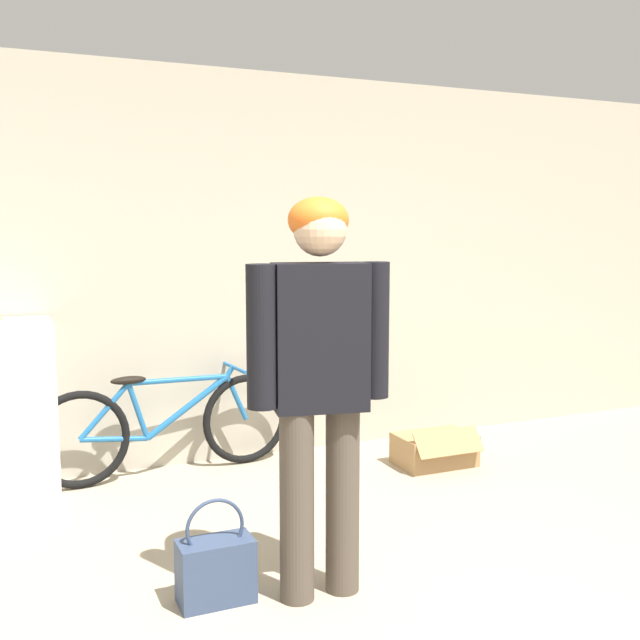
{
  "coord_description": "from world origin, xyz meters",
  "views": [
    {
      "loc": [
        -1.34,
        -1.86,
        1.56
      ],
      "look_at": [
        -0.11,
        0.94,
        1.19
      ],
      "focal_mm": 42.0,
      "sensor_mm": 36.0,
      "label": 1
    }
  ],
  "objects_px": {
    "bicycle": "(167,425)",
    "cardboard_box": "(435,449)",
    "person": "(320,366)",
    "handbag": "(216,568)"
  },
  "relations": [
    {
      "from": "bicycle",
      "to": "cardboard_box",
      "type": "bearing_deg",
      "value": -21.11
    },
    {
      "from": "person",
      "to": "cardboard_box",
      "type": "distance_m",
      "value": 2.13
    },
    {
      "from": "person",
      "to": "cardboard_box",
      "type": "xyz_separation_m",
      "value": [
        1.41,
        1.33,
        -0.89
      ]
    },
    {
      "from": "handbag",
      "to": "cardboard_box",
      "type": "xyz_separation_m",
      "value": [
        1.84,
        1.21,
        -0.04
      ]
    },
    {
      "from": "bicycle",
      "to": "cardboard_box",
      "type": "height_order",
      "value": "bicycle"
    },
    {
      "from": "person",
      "to": "handbag",
      "type": "distance_m",
      "value": 0.96
    },
    {
      "from": "person",
      "to": "handbag",
      "type": "xyz_separation_m",
      "value": [
        -0.43,
        0.11,
        -0.85
      ]
    },
    {
      "from": "person",
      "to": "handbag",
      "type": "relative_size",
      "value": 3.75
    },
    {
      "from": "person",
      "to": "bicycle",
      "type": "height_order",
      "value": "person"
    },
    {
      "from": "handbag",
      "to": "person",
      "type": "bearing_deg",
      "value": -14.8
    }
  ]
}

